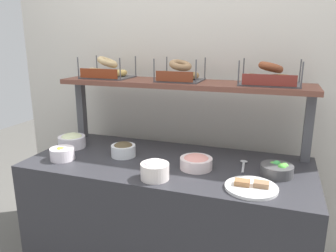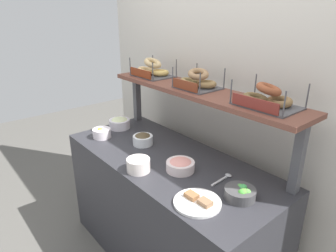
# 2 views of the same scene
# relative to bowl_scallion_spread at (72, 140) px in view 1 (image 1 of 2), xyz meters

# --- Properties ---
(back_wall) EXTENTS (2.81, 0.06, 2.40)m
(back_wall) POSITION_rel_bowl_scallion_spread_xyz_m (0.68, 0.51, 0.30)
(back_wall) COLOR beige
(back_wall) RESTS_ON ground_plane
(deli_counter) EXTENTS (1.61, 0.70, 0.85)m
(deli_counter) POSITION_rel_bowl_scallion_spread_xyz_m (0.68, -0.04, -0.47)
(deli_counter) COLOR #2D2D33
(deli_counter) RESTS_ON ground_plane
(shelf_riser_left) EXTENTS (0.05, 0.05, 0.40)m
(shelf_riser_left) POSITION_rel_bowl_scallion_spread_xyz_m (-0.07, 0.23, 0.15)
(shelf_riser_left) COLOR #4C4C51
(shelf_riser_left) RESTS_ON deli_counter
(shelf_riser_right) EXTENTS (0.05, 0.05, 0.40)m
(shelf_riser_right) POSITION_rel_bowl_scallion_spread_xyz_m (1.42, 0.23, 0.15)
(shelf_riser_right) COLOR #4C4C51
(shelf_riser_right) RESTS_ON deli_counter
(upper_shelf) EXTENTS (1.57, 0.32, 0.03)m
(upper_shelf) POSITION_rel_bowl_scallion_spread_xyz_m (0.68, 0.23, 0.37)
(upper_shelf) COLOR brown
(upper_shelf) RESTS_ON shelf_riser_left
(bowl_scallion_spread) EXTENTS (0.17, 0.17, 0.09)m
(bowl_scallion_spread) POSITION_rel_bowl_scallion_spread_xyz_m (0.00, 0.00, 0.00)
(bowl_scallion_spread) COLOR white
(bowl_scallion_spread) RESTS_ON deli_counter
(bowl_chocolate_spread) EXTENTS (0.15, 0.15, 0.09)m
(bowl_chocolate_spread) POSITION_rel_bowl_scallion_spread_xyz_m (0.39, -0.04, -0.00)
(bowl_chocolate_spread) COLOR white
(bowl_chocolate_spread) RESTS_ON deli_counter
(bowl_fruit_salad) EXTENTS (0.14, 0.14, 0.08)m
(bowl_fruit_salad) POSITION_rel_bowl_scallion_spread_xyz_m (0.08, -0.21, -0.01)
(bowl_fruit_salad) COLOR white
(bowl_fruit_salad) RESTS_ON deli_counter
(bowl_veggie_mix) EXTENTS (0.17, 0.17, 0.07)m
(bowl_veggie_mix) POSITION_rel_bowl_scallion_spread_xyz_m (1.27, -0.04, -0.01)
(bowl_veggie_mix) COLOR #474648
(bowl_veggie_mix) RESTS_ON deli_counter
(bowl_cream_cheese) EXTENTS (0.14, 0.14, 0.10)m
(bowl_cream_cheese) POSITION_rel_bowl_scallion_spread_xyz_m (0.69, -0.29, 0.01)
(bowl_cream_cheese) COLOR white
(bowl_cream_cheese) RESTS_ON deli_counter
(bowl_lox_spread) EXTENTS (0.18, 0.18, 0.08)m
(bowl_lox_spread) POSITION_rel_bowl_scallion_spread_xyz_m (0.85, -0.09, -0.01)
(bowl_lox_spread) COLOR silver
(bowl_lox_spread) RESTS_ON deli_counter
(serving_plate_white) EXTENTS (0.25, 0.25, 0.04)m
(serving_plate_white) POSITION_rel_bowl_scallion_spread_xyz_m (1.16, -0.25, -0.04)
(serving_plate_white) COLOR white
(serving_plate_white) RESTS_ON deli_counter
(serving_spoon_near_plate) EXTENTS (0.04, 0.18, 0.01)m
(serving_spoon_near_plate) POSITION_rel_bowl_scallion_spread_xyz_m (1.09, 0.05, -0.04)
(serving_spoon_near_plate) COLOR #B7B7BC
(serving_spoon_near_plate) RESTS_ON deli_counter
(bagel_basket_plain) EXTENTS (0.31, 0.25, 0.15)m
(bagel_basket_plain) POSITION_rel_bowl_scallion_spread_xyz_m (0.15, 0.24, 0.43)
(bagel_basket_plain) COLOR #4C4C51
(bagel_basket_plain) RESTS_ON upper_shelf
(bagel_basket_everything) EXTENTS (0.29, 0.27, 0.14)m
(bagel_basket_everything) POSITION_rel_bowl_scallion_spread_xyz_m (0.66, 0.24, 0.43)
(bagel_basket_everything) COLOR #4C4C51
(bagel_basket_everything) RESTS_ON upper_shelf
(bagel_basket_cinnamon_raisin) EXTENTS (0.33, 0.25, 0.14)m
(bagel_basket_cinnamon_raisin) POSITION_rel_bowl_scallion_spread_xyz_m (1.19, 0.24, 0.43)
(bagel_basket_cinnamon_raisin) COLOR #4C4C51
(bagel_basket_cinnamon_raisin) RESTS_ON upper_shelf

